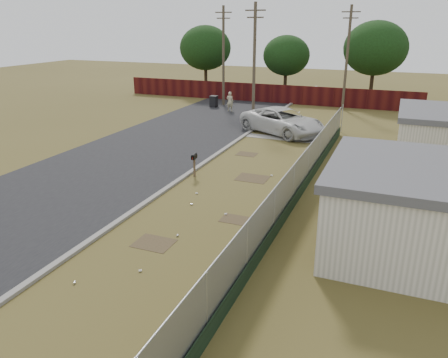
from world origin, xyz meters
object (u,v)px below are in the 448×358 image
at_px(fire_hydrant, 189,329).
at_px(pedestrian, 230,101).
at_px(pickup_truck, 283,121).
at_px(trash_bin, 214,101).
at_px(mailbox, 194,158).

xyz_separation_m(fire_hydrant, pedestrian, (-9.99, 28.50, 0.49)).
bearing_deg(pedestrian, pickup_truck, 133.85).
bearing_deg(trash_bin, pedestrian, -32.36).
bearing_deg(mailbox, pickup_truck, 80.32).
height_order(pickup_truck, pedestrian, pickup_truck).
bearing_deg(pedestrian, trash_bin, -34.11).
relative_size(pedestrian, trash_bin, 1.67).
distance_m(mailbox, pickup_truck, 10.91).
height_order(pedestrian, trash_bin, pedestrian).
height_order(fire_hydrant, mailbox, mailbox).
distance_m(mailbox, pedestrian, 17.78).
bearing_deg(pickup_truck, trash_bin, 76.70).
xyz_separation_m(mailbox, pedestrian, (-4.69, 17.15, -0.09)).
xyz_separation_m(pedestrian, trash_bin, (-2.17, 1.37, -0.34)).
bearing_deg(trash_bin, mailbox, -69.67).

